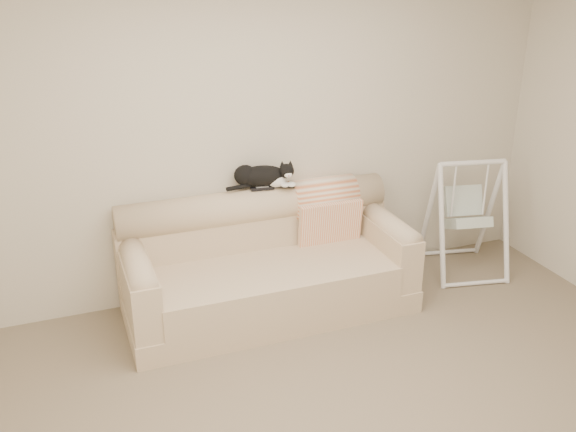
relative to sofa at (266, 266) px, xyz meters
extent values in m
cube|color=beige|center=(0.05, 0.38, 0.95)|extent=(5.00, 0.04, 2.60)
cube|color=#BCA592|center=(0.00, -0.09, -0.26)|extent=(2.20, 0.90, 0.18)
cube|color=#BCA592|center=(0.00, -0.20, -0.05)|extent=(1.80, 0.68, 0.24)
cube|color=#BCA592|center=(0.00, 0.25, 0.08)|extent=(2.20, 0.22, 0.50)
cylinder|color=#BCA592|center=(0.00, 0.25, 0.41)|extent=(2.16, 0.28, 0.28)
cube|color=#BCA592|center=(-0.99, -0.09, 0.04)|extent=(0.20, 0.88, 0.42)
cylinder|color=#BCA592|center=(-0.99, -0.09, 0.25)|extent=(0.18, 0.84, 0.18)
cube|color=#BCA592|center=(0.99, -0.09, 0.04)|extent=(0.20, 0.88, 0.42)
cylinder|color=#BCA592|center=(0.99, -0.09, 0.25)|extent=(0.18, 0.84, 0.18)
cube|color=black|center=(0.06, 0.23, 0.56)|extent=(0.18, 0.07, 0.02)
cube|color=gray|center=(0.06, 0.23, 0.57)|extent=(0.10, 0.04, 0.01)
cube|color=black|center=(0.23, 0.23, 0.56)|extent=(0.18, 0.10, 0.02)
ellipsoid|color=black|center=(0.07, 0.26, 0.65)|extent=(0.41, 0.25, 0.16)
ellipsoid|color=black|center=(-0.06, 0.30, 0.66)|extent=(0.21, 0.19, 0.16)
ellipsoid|color=white|center=(0.17, 0.21, 0.61)|extent=(0.16, 0.12, 0.11)
ellipsoid|color=black|center=(0.24, 0.19, 0.69)|extent=(0.14, 0.14, 0.11)
ellipsoid|color=white|center=(0.24, 0.14, 0.67)|extent=(0.07, 0.06, 0.05)
sphere|color=#BF7272|center=(0.24, 0.12, 0.67)|extent=(0.01, 0.01, 0.01)
cone|color=black|center=(0.21, 0.21, 0.75)|extent=(0.05, 0.06, 0.06)
cone|color=black|center=(0.28, 0.19, 0.75)|extent=(0.06, 0.07, 0.06)
sphere|color=gold|center=(0.22, 0.15, 0.70)|extent=(0.02, 0.02, 0.02)
sphere|color=gold|center=(0.26, 0.14, 0.70)|extent=(0.02, 0.02, 0.02)
ellipsoid|color=white|center=(0.22, 0.17, 0.59)|extent=(0.08, 0.10, 0.03)
ellipsoid|color=white|center=(0.27, 0.16, 0.59)|extent=(0.08, 0.10, 0.03)
cylinder|color=black|center=(-0.13, 0.24, 0.59)|extent=(0.21, 0.07, 0.03)
cylinder|color=#E17C4A|center=(0.58, 0.25, 0.41)|extent=(0.53, 0.33, 0.33)
cube|color=#E17C4A|center=(0.58, 0.08, 0.21)|extent=(0.53, 0.09, 0.42)
cylinder|color=white|center=(1.51, -0.11, 0.14)|extent=(0.11, 0.35, 1.00)
cylinder|color=white|center=(1.57, 0.19, 0.14)|extent=(0.11, 0.35, 1.00)
cylinder|color=white|center=(2.07, -0.22, 0.14)|extent=(0.11, 0.35, 1.00)
cylinder|color=white|center=(2.13, 0.08, 0.14)|extent=(0.11, 0.35, 1.00)
cylinder|color=white|center=(1.82, -0.02, 0.64)|extent=(0.57, 0.16, 0.04)
cylinder|color=white|center=(1.76, -0.32, -0.33)|extent=(0.57, 0.15, 0.04)
cylinder|color=white|center=(1.88, 0.29, -0.33)|extent=(0.57, 0.15, 0.04)
cube|color=white|center=(1.82, -0.05, 0.11)|extent=(0.38, 0.36, 0.19)
cube|color=white|center=(1.84, 0.08, 0.26)|extent=(0.35, 0.21, 0.26)
cylinder|color=white|center=(1.68, 0.01, 0.40)|extent=(0.02, 0.02, 0.47)
cylinder|color=white|center=(1.96, -0.04, 0.40)|extent=(0.02, 0.02, 0.47)
camera|label=1|loc=(-1.42, -4.23, 2.27)|focal=40.00mm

